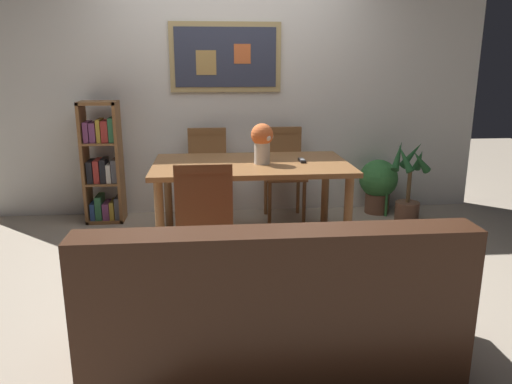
% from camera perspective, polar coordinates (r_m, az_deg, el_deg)
% --- Properties ---
extents(ground_plane, '(12.00, 12.00, 0.00)m').
position_cam_1_polar(ground_plane, '(3.97, -1.82, -8.07)').
color(ground_plane, tan).
extents(wall_back_with_painting, '(5.20, 0.14, 2.60)m').
position_cam_1_polar(wall_back_with_painting, '(5.12, -2.98, 12.14)').
color(wall_back_with_painting, silver).
rests_on(wall_back_with_painting, ground_plane).
extents(dining_table, '(1.63, 0.95, 0.73)m').
position_cam_1_polar(dining_table, '(4.13, -0.56, 2.26)').
color(dining_table, brown).
rests_on(dining_table, ground_plane).
extents(dining_chair_far_right, '(0.40, 0.41, 0.91)m').
position_cam_1_polar(dining_chair_far_right, '(4.97, 3.22, 3.12)').
color(dining_chair_far_right, brown).
rests_on(dining_chair_far_right, ground_plane).
extents(dining_chair_near_left, '(0.40, 0.41, 0.91)m').
position_cam_1_polar(dining_chair_near_left, '(3.38, -5.99, -2.61)').
color(dining_chair_near_left, brown).
rests_on(dining_chair_near_left, ground_plane).
extents(dining_chair_far_left, '(0.40, 0.41, 0.91)m').
position_cam_1_polar(dining_chair_far_left, '(4.91, -5.63, 2.92)').
color(dining_chair_far_left, brown).
rests_on(dining_chair_far_left, ground_plane).
extents(leather_couch, '(1.80, 0.84, 0.84)m').
position_cam_1_polar(leather_couch, '(2.59, 1.54, -13.71)').
color(leather_couch, '#472819').
rests_on(leather_couch, ground_plane).
extents(bookshelf, '(0.36, 0.28, 1.19)m').
position_cam_1_polar(bookshelf, '(5.05, -17.26, 2.85)').
color(bookshelf, brown).
rests_on(bookshelf, ground_plane).
extents(potted_ivy, '(0.40, 0.40, 0.57)m').
position_cam_1_polar(potted_ivy, '(5.29, 13.99, 1.01)').
color(potted_ivy, brown).
rests_on(potted_ivy, ground_plane).
extents(potted_palm, '(0.39, 0.40, 0.81)m').
position_cam_1_polar(potted_palm, '(5.08, 17.24, 0.42)').
color(potted_palm, brown).
rests_on(potted_palm, ground_plane).
extents(flower_vase, '(0.19, 0.19, 0.33)m').
position_cam_1_polar(flower_vase, '(4.04, 0.71, 6.03)').
color(flower_vase, beige).
rests_on(flower_vase, dining_table).
extents(tv_remote, '(0.05, 0.16, 0.02)m').
position_cam_1_polar(tv_remote, '(4.18, 5.35, 3.68)').
color(tv_remote, black).
rests_on(tv_remote, dining_table).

